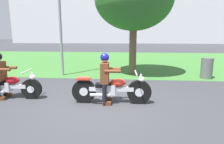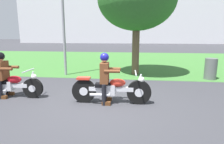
# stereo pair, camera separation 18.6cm
# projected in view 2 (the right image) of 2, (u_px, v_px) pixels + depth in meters

# --- Properties ---
(ground) EXTENTS (120.00, 120.00, 0.00)m
(ground) POSITION_uv_depth(u_px,v_px,m) (99.00, 105.00, 5.24)
(ground) COLOR #38383D
(grass_verge) EXTENTS (60.00, 12.00, 0.01)m
(grass_verge) POSITION_uv_depth(u_px,v_px,m) (122.00, 60.00, 14.00)
(grass_verge) COLOR #3D7533
(grass_verge) RESTS_ON ground
(stadium_facade) EXTENTS (58.78, 8.00, 12.59)m
(stadium_facade) POSITION_uv_depth(u_px,v_px,m) (159.00, 13.00, 40.12)
(stadium_facade) COLOR silver
(stadium_facade) RESTS_ON ground
(motorcycle_lead) EXTENTS (2.21, 0.66, 0.89)m
(motorcycle_lead) POSITION_uv_depth(u_px,v_px,m) (111.00, 89.00, 5.29)
(motorcycle_lead) COLOR black
(motorcycle_lead) RESTS_ON ground
(rider_lead) EXTENTS (0.56, 0.48, 1.41)m
(rider_lead) POSITION_uv_depth(u_px,v_px,m) (105.00, 74.00, 5.22)
(rider_lead) COLOR black
(rider_lead) RESTS_ON ground
(motorcycle_follow) EXTENTS (2.09, 0.66, 0.86)m
(motorcycle_follow) POSITION_uv_depth(u_px,v_px,m) (9.00, 85.00, 5.80)
(motorcycle_follow) COLOR black
(motorcycle_follow) RESTS_ON ground
(rider_follow) EXTENTS (0.56, 0.48, 1.38)m
(rider_follow) POSITION_uv_depth(u_px,v_px,m) (3.00, 71.00, 5.73)
(rider_follow) COLOR black
(rider_follow) RESTS_ON ground
(trash_can) EXTENTS (0.49, 0.49, 0.90)m
(trash_can) POSITION_uv_depth(u_px,v_px,m) (211.00, 69.00, 8.10)
(trash_can) COLOR #595E5B
(trash_can) RESTS_ON ground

